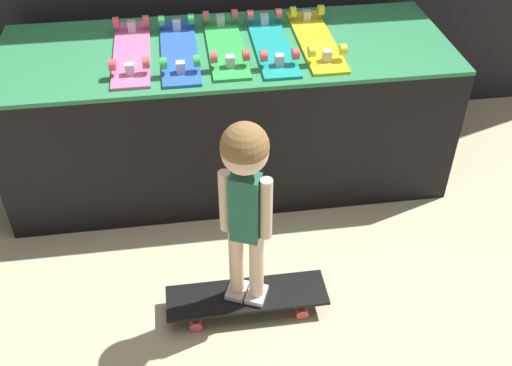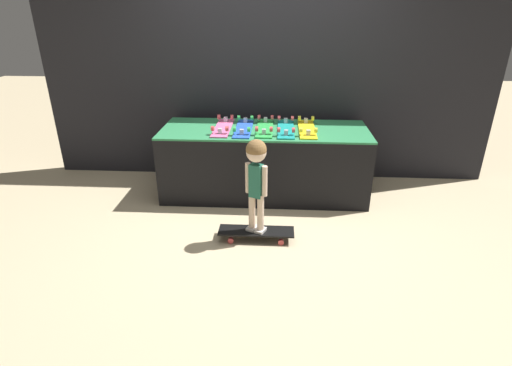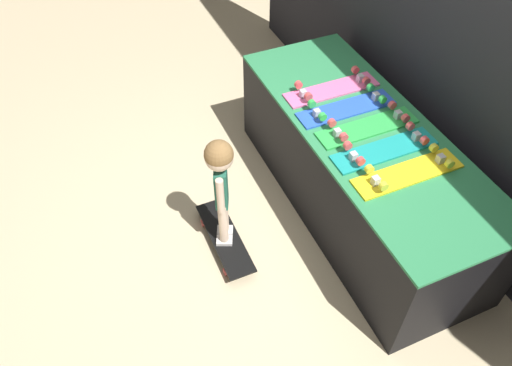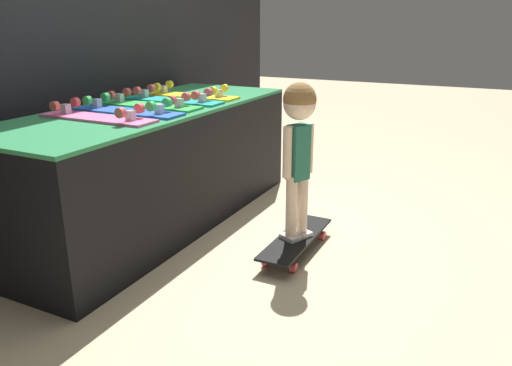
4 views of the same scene
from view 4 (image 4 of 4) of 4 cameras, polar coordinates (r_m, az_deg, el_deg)
ground_plane at (r=3.07m, az=-3.89°, el=-5.80°), size 16.00×16.00×0.00m
back_wall at (r=3.47m, az=-20.31°, el=16.26°), size 5.19×0.10×2.39m
display_rack at (r=3.21m, az=-11.73°, el=1.99°), size 2.19×0.81×0.74m
skateboard_pink_on_rack at (r=2.79m, az=-17.67°, el=7.31°), size 0.18×0.68×0.09m
skateboard_blue_on_rack at (r=2.94m, az=-14.48°, el=8.12°), size 0.18×0.68×0.09m
skateboard_green_on_rack at (r=3.13m, az=-12.16°, el=8.85°), size 0.18×0.68×0.09m
skateboard_teal_on_rack at (r=3.29m, az=-9.50°, el=9.46°), size 0.18×0.68×0.09m
skateboard_yellow_on_rack at (r=3.48m, az=-7.49°, el=10.01°), size 0.18×0.68×0.09m
skateboard_on_floor at (r=2.82m, az=4.58°, el=-6.50°), size 0.68×0.19×0.09m
child at (r=2.62m, az=4.92°, el=5.83°), size 0.19×0.17×0.85m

